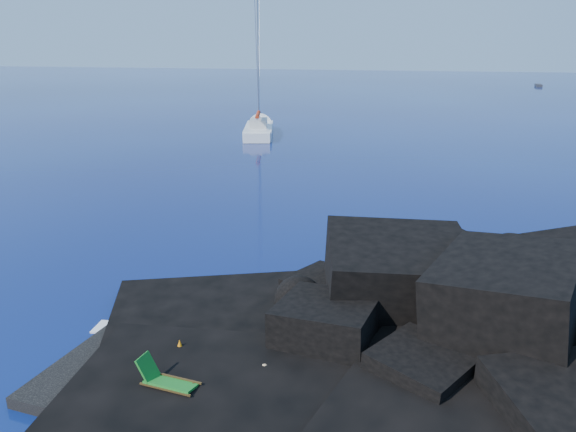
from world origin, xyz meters
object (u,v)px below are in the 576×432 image
Objects in this scene: sunbather at (249,365)px; marker_cone at (180,347)px; distant_boat_a at (538,86)px; sailboat at (259,135)px; deck_chair at (170,377)px.

sunbather is 3.48× the size of marker_cone.
distant_boat_a is (29.27, 128.56, -0.53)m from sunbather.
sailboat reaches higher than distant_boat_a.
sailboat is at bearing 110.89° from deck_chair.
sailboat is 45.71m from marker_cone.
distant_boat_a is at bearing 76.14° from marker_cone.
sunbather is (13.06, -44.79, 0.53)m from sailboat.
sailboat is 47.83m from deck_chair.
sailboat is 8.43× the size of sunbather.
sunbather is (1.73, 1.67, -0.38)m from deck_chair.
marker_cone reaches higher than sunbather.
marker_cone reaches higher than distant_boat_a.
sunbather is 2.40m from marker_cone.
sunbather is at bearing -100.83° from distant_boat_a.
distant_boat_a is (30.99, 130.23, -0.91)m from deck_chair.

